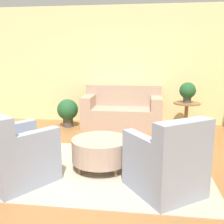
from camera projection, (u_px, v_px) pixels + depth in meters
ground_plane at (97, 169)px, 3.86m from camera, size 16.00×16.00×0.00m
wall_back at (119, 66)px, 6.40m from camera, size 9.72×0.12×2.80m
rug at (97, 169)px, 3.86m from camera, size 3.22×2.08×0.01m
couch at (122, 112)px, 6.13m from camera, size 1.80×0.84×0.95m
armchair_left at (16, 156)px, 3.37m from camera, size 1.05×1.07×0.95m
armchair_right at (167, 164)px, 3.13m from camera, size 1.05×1.07×0.95m
ottoman_table at (101, 150)px, 3.83m from camera, size 0.84×0.84×0.45m
side_table at (186, 111)px, 5.83m from camera, size 0.58×0.58×0.62m
potted_plant_on_side_table at (188, 91)px, 5.74m from camera, size 0.36×0.36×0.45m
potted_plant_floor at (68, 111)px, 6.11m from camera, size 0.49×0.49×0.65m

